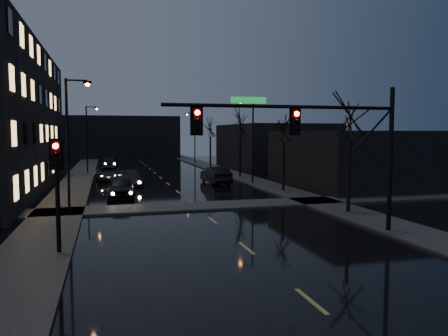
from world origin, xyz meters
TOP-DOWN VIEW (x-y plane):
  - ground at (0.00, 0.00)m, footprint 160.00×160.00m
  - sidewalk_left at (-8.50, 35.00)m, footprint 3.00×140.00m
  - sidewalk_right at (8.50, 35.00)m, footprint 3.00×140.00m
  - sidewalk_cross at (0.00, 18.50)m, footprint 40.00×3.00m
  - commercial_right_near at (15.50, 26.00)m, footprint 10.00×14.00m
  - commercial_right_far at (17.00, 48.00)m, footprint 12.00×18.00m
  - far_block at (-3.00, 78.00)m, footprint 22.00×10.00m
  - signal_mast at (3.85, 9.00)m, footprint 11.11×0.41m
  - signal_pole_left at (-7.50, 8.99)m, footprint 0.35×0.41m
  - tree_near at (8.40, 14.00)m, footprint 3.52×3.52m
  - tree_mid_a at (8.40, 24.00)m, footprint 3.30×3.30m
  - tree_mid_b at (8.40, 36.00)m, footprint 3.74×3.74m
  - tree_far at (8.40, 50.00)m, footprint 3.43×3.43m
  - streetlight_l_near at (-7.58, 18.00)m, footprint 1.53×0.28m
  - streetlight_l_far at (-7.58, 45.00)m, footprint 1.53×0.28m
  - streetlight_r_mid at (7.58, 30.00)m, footprint 1.53×0.28m
  - streetlight_r_far at (7.58, 58.00)m, footprint 1.53×0.28m
  - oncoming_car_a at (-4.63, 23.86)m, footprint 2.16×4.98m
  - oncoming_car_b at (-3.55, 30.41)m, footprint 1.95×4.64m
  - oncoming_car_c at (-5.44, 36.38)m, footprint 2.67×5.32m
  - oncoming_car_d at (-5.18, 54.22)m, footprint 2.46×5.01m
  - lead_car at (4.42, 31.04)m, footprint 2.05×5.12m

SIDE VIEW (x-z plane):
  - ground at x=0.00m, z-range 0.00..0.00m
  - sidewalk_left at x=-8.50m, z-range 0.00..0.12m
  - sidewalk_right at x=8.50m, z-range 0.00..0.12m
  - sidewalk_cross at x=0.00m, z-range 0.00..0.12m
  - oncoming_car_d at x=-5.18m, z-range 0.00..1.40m
  - oncoming_car_c at x=-5.44m, z-range 0.00..1.45m
  - oncoming_car_b at x=-3.55m, z-range 0.00..1.49m
  - lead_car at x=4.42m, z-range 0.00..1.65m
  - oncoming_car_a at x=-4.63m, z-range 0.00..1.67m
  - commercial_right_near at x=15.50m, z-range 0.00..5.00m
  - commercial_right_far at x=17.00m, z-range 0.00..6.00m
  - signal_pole_left at x=-7.50m, z-range 0.75..5.27m
  - far_block at x=-3.00m, z-range 0.00..8.00m
  - streetlight_l_near at x=-7.58m, z-range 0.77..8.77m
  - streetlight_l_far at x=-7.58m, z-range 0.77..8.77m
  - streetlight_r_mid at x=7.58m, z-range 0.77..8.77m
  - streetlight_r_far at x=7.58m, z-range 0.77..8.77m
  - signal_mast at x=3.85m, z-range 1.37..8.37m
  - tree_mid_a at x=8.40m, z-range 2.04..9.61m
  - tree_far at x=8.40m, z-range 2.12..10.00m
  - tree_near at x=8.40m, z-range 2.18..10.26m
  - tree_mid_b at x=8.40m, z-range 2.32..10.90m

